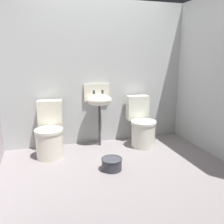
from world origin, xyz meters
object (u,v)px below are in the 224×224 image
(toilet_left, at_px, (50,134))
(sink, at_px, (99,100))
(bucket, at_px, (112,164))
(toilet_right, at_px, (142,126))

(toilet_left, xyz_separation_m, sink, (0.79, 0.19, 0.43))
(toilet_left, xyz_separation_m, bucket, (0.72, -0.73, -0.24))
(toilet_left, height_order, sink, sink)
(toilet_left, height_order, toilet_right, same)
(bucket, bearing_deg, sink, 85.93)
(toilet_right, distance_m, sink, 0.81)
(toilet_left, relative_size, bucket, 2.85)
(bucket, bearing_deg, toilet_right, 45.05)
(bucket, bearing_deg, toilet_left, 134.75)
(sink, xyz_separation_m, bucket, (-0.07, -0.92, -0.67))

